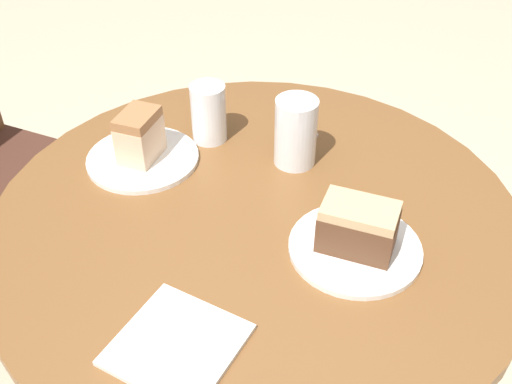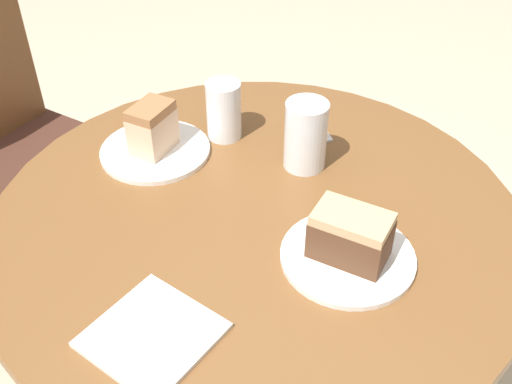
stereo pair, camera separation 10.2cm
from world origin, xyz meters
TOP-DOWN VIEW (x-y plane):
  - table at (0.00, 0.00)m, footprint 0.93×0.93m
  - chair at (-0.00, 0.86)m, footprint 0.54×0.50m
  - plate_near at (0.01, 0.26)m, footprint 0.21×0.21m
  - plate_far at (-0.00, -0.19)m, footprint 0.21×0.21m
  - cake_slice_near at (0.01, 0.26)m, footprint 0.10×0.08m
  - cake_slice_far at (-0.00, -0.19)m, footprint 0.10×0.13m
  - glass_lemonade at (0.14, 0.20)m, footprint 0.07×0.07m
  - glass_water at (0.16, 0.01)m, footprint 0.08×0.08m
  - napkin_stack at (-0.30, -0.06)m, footprint 0.17×0.17m
  - spoon at (0.29, 0.07)m, footprint 0.09×0.11m

SIDE VIEW (x-z plane):
  - chair at x=0.00m, z-range 0.02..0.99m
  - table at x=0.00m, z-range 0.18..0.93m
  - spoon at x=0.29m, z-range 0.75..0.76m
  - napkin_stack at x=-0.30m, z-range 0.75..0.76m
  - plate_near at x=0.01m, z-range 0.75..0.76m
  - plate_far at x=0.00m, z-range 0.75..0.76m
  - cake_slice_far at x=0.00m, z-range 0.76..0.85m
  - glass_lemonade at x=0.14m, z-range 0.75..0.86m
  - cake_slice_near at x=0.01m, z-range 0.76..0.86m
  - glass_water at x=0.16m, z-range 0.75..0.88m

